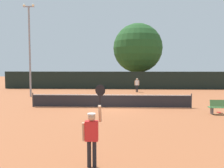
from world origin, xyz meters
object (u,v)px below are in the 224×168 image
at_px(light_pole, 30,45).
at_px(parked_car_near, 128,80).
at_px(courtside_bench, 224,107).
at_px(spare_racket, 219,112).
at_px(large_tree, 138,48).
at_px(parked_car_far, 172,80).
at_px(player_receiving, 137,84).
at_px(parked_car_mid, 156,81).
at_px(player_serving, 92,132).
at_px(tennis_ball, 90,104).

xyz_separation_m(light_pole, parked_car_near, (10.28, 17.53, -4.45)).
distance_m(courtside_bench, parked_car_near, 26.60).
xyz_separation_m(spare_racket, large_tree, (-3.88, 22.76, 6.07)).
bearing_deg(courtside_bench, parked_car_far, 84.98).
distance_m(player_receiving, parked_car_mid, 10.41).
bearing_deg(large_tree, player_receiving, -94.13).
height_order(courtside_bench, large_tree, large_tree).
bearing_deg(parked_car_mid, player_serving, -101.44).
height_order(parked_car_near, parked_car_far, same).
bearing_deg(spare_racket, player_receiving, 109.57).
relative_size(large_tree, parked_car_mid, 2.39).
height_order(player_receiving, spare_racket, player_receiving).
height_order(tennis_ball, courtside_bench, courtside_bench).
xyz_separation_m(player_serving, courtside_bench, (7.28, 8.19, -0.59)).
relative_size(large_tree, parked_car_far, 2.33).
height_order(courtside_bench, parked_car_near, parked_car_near).
xyz_separation_m(courtside_bench, light_pole, (-15.74, 8.50, 4.75)).
height_order(tennis_ball, parked_car_far, parked_car_far).
distance_m(tennis_ball, light_pole, 9.90).
relative_size(player_receiving, tennis_ball, 24.68).
xyz_separation_m(tennis_ball, light_pole, (-6.75, 5.05, 5.20)).
bearing_deg(tennis_ball, parked_car_mid, 67.84).
relative_size(large_tree, parked_car_near, 2.37).
bearing_deg(spare_racket, parked_car_far, 84.80).
relative_size(player_serving, courtside_bench, 1.37).
distance_m(large_tree, parked_car_near, 6.15).
height_order(spare_racket, parked_car_mid, parked_car_mid).
bearing_deg(player_receiving, parked_car_mid, -110.79).
bearing_deg(parked_car_mid, tennis_ball, -112.18).
xyz_separation_m(courtside_bench, parked_car_far, (2.31, 26.28, 0.30)).
bearing_deg(courtside_bench, tennis_ball, 159.01).
bearing_deg(light_pole, spare_racket, -26.70).
xyz_separation_m(player_receiving, parked_car_far, (6.93, 12.76, -0.25)).
distance_m(player_receiving, light_pole, 12.90).
distance_m(player_serving, player_receiving, 21.87).
relative_size(player_serving, parked_car_near, 0.58).
bearing_deg(large_tree, parked_car_far, 25.12).
bearing_deg(parked_car_far, parked_car_near, 178.43).
bearing_deg(parked_car_near, courtside_bench, -76.80).
bearing_deg(spare_racket, parked_car_mid, 92.28).
distance_m(player_receiving, courtside_bench, 14.30).
xyz_separation_m(spare_racket, courtside_bench, (0.03, -0.60, 0.46)).
height_order(large_tree, parked_car_near, large_tree).
xyz_separation_m(large_tree, parked_car_mid, (2.98, -0.11, -5.32)).
xyz_separation_m(parked_car_near, parked_car_far, (7.77, 0.25, 0.00)).
bearing_deg(light_pole, courtside_bench, -28.38).
height_order(player_serving, player_receiving, player_serving).
distance_m(spare_racket, parked_car_near, 26.01).
xyz_separation_m(courtside_bench, large_tree, (-3.91, 23.36, 5.61)).
bearing_deg(parked_car_mid, spare_racket, -87.74).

